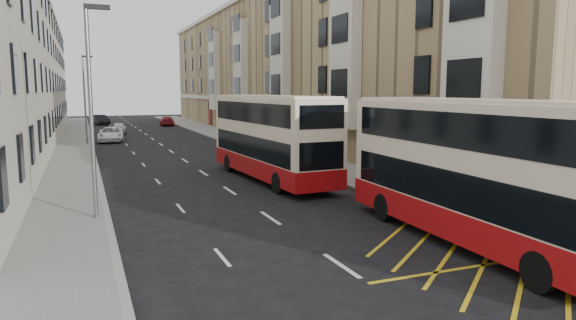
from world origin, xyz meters
name	(u,v)px	position (x,y,z in m)	size (l,w,h in m)	color
pavement_right	(279,152)	(8.00, 30.00, 0.07)	(4.00, 120.00, 0.15)	slate
pavement_left	(72,161)	(-7.50, 30.00, 0.07)	(3.00, 120.00, 0.15)	slate
kerb_right	(256,153)	(6.00, 30.00, 0.07)	(0.25, 120.00, 0.15)	gray
kerb_left	(95,160)	(-6.00, 30.00, 0.07)	(0.25, 120.00, 0.15)	gray
road_markings	(154,140)	(0.00, 45.00, 0.01)	(10.00, 110.00, 0.01)	silver
terrace_right	(287,68)	(14.88, 45.38, 7.52)	(10.75, 79.00, 15.25)	tan
terrace_left	(1,74)	(-13.43, 45.50, 6.52)	(9.18, 79.00, 13.25)	beige
guard_railing	(472,206)	(6.25, 5.75, 0.86)	(0.06, 6.56, 1.01)	red
street_lamp_near	(92,100)	(-6.35, 12.00, 4.64)	(0.93, 0.18, 8.00)	slate
street_lamp_far	(85,94)	(-6.35, 42.00, 4.64)	(0.93, 0.18, 8.00)	slate
double_decker_front	(479,172)	(5.00, 4.13, 2.41)	(3.17, 11.96, 4.73)	beige
double_decker_rear	(271,137)	(3.01, 18.17, 2.41)	(3.34, 11.99, 4.73)	beige
pedestrian_near	(561,227)	(6.35, 2.11, 0.97)	(0.60, 0.39, 1.63)	black
pedestrian_far	(564,225)	(6.55, 2.19, 0.99)	(0.98, 0.41, 1.67)	black
white_van	(111,134)	(-4.17, 44.45, 0.71)	(2.35, 5.09, 1.41)	white
car_silver	(119,128)	(-2.81, 53.54, 0.67)	(1.59, 3.95, 1.34)	#B5B9BE
car_dark	(100,120)	(-4.23, 71.52, 0.73)	(1.53, 4.40, 1.45)	black
car_red	(167,121)	(4.53, 65.94, 0.66)	(1.84, 4.54, 1.32)	maroon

